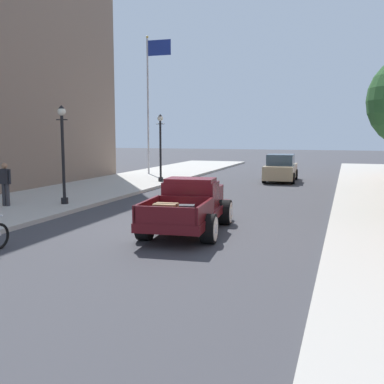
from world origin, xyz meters
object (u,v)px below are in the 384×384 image
hotrod_truck_maroon (190,205)px  street_lamp_far (160,142)px  car_background_tan (281,169)px  pedestrian_sidewalk_left (5,182)px  street_lamp_near (63,147)px  flagpole (151,90)px

hotrod_truck_maroon → street_lamp_far: size_ratio=1.31×
car_background_tan → pedestrian_sidewalk_left: pedestrian_sidewalk_left is taller
car_background_tan → pedestrian_sidewalk_left: size_ratio=2.65×
pedestrian_sidewalk_left → car_background_tan: bearing=58.6°
hotrod_truck_maroon → pedestrian_sidewalk_left: 8.03m
hotrod_truck_maroon → street_lamp_far: bearing=116.0°
pedestrian_sidewalk_left → street_lamp_near: size_ratio=0.43×
car_background_tan → flagpole: 10.21m
hotrod_truck_maroon → pedestrian_sidewalk_left: bearing=170.1°
hotrod_truck_maroon → flagpole: bearing=116.8°
flagpole → pedestrian_sidewalk_left: bearing=-88.8°
car_background_tan → street_lamp_far: (-6.37, -3.63, 1.62)m
car_background_tan → street_lamp_far: street_lamp_far is taller
pedestrian_sidewalk_left → hotrod_truck_maroon: bearing=-9.9°
street_lamp_near → street_lamp_far: bearing=87.8°
street_lamp_near → flagpole: bearing=98.8°
street_lamp_near → street_lamp_far: size_ratio=1.00×
street_lamp_near → flagpole: flagpole is taller
hotrod_truck_maroon → street_lamp_near: street_lamp_near is taller
pedestrian_sidewalk_left → flagpole: flagpole is taller
flagpole → hotrod_truck_maroon: bearing=-63.2°
car_background_tan → street_lamp_far: bearing=-150.4°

